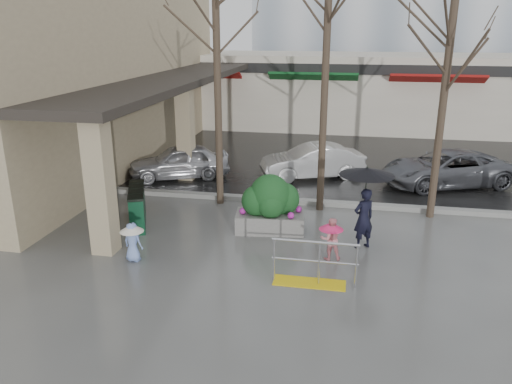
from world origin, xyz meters
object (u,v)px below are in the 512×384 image
(tree_mideast, at_px, (449,49))
(car_c, at_px, (446,168))
(woman, at_px, (365,196))
(child_blue, at_px, (132,238))
(tree_west, at_px, (216,39))
(car_b, at_px, (312,161))
(child_pink, at_px, (331,236))
(handrail, at_px, (313,268))
(news_boxes, at_px, (137,206))
(planter, at_px, (270,204))
(car_a, at_px, (179,162))
(tree_midwest, at_px, (327,34))

(tree_mideast, distance_m, car_c, 5.49)
(woman, relative_size, child_blue, 2.19)
(woman, height_order, car_c, woman)
(tree_west, xyz_separation_m, car_b, (2.68, 3.44, -4.45))
(tree_mideast, height_order, car_c, tree_mideast)
(tree_mideast, bearing_deg, child_pink, -128.99)
(handrail, distance_m, news_boxes, 5.87)
(planter, bearing_deg, handrail, -63.63)
(tree_west, bearing_deg, child_blue, -102.63)
(child_pink, distance_m, car_c, 7.81)
(child_pink, xyz_separation_m, car_c, (3.76, 6.84, 0.02))
(handrail, xyz_separation_m, car_a, (-5.59, 7.28, 0.25))
(tree_west, xyz_separation_m, planter, (1.95, -1.96, -4.31))
(child_pink, distance_m, planter, 2.31)
(car_a, distance_m, car_b, 5.00)
(planter, height_order, car_c, planter)
(child_blue, bearing_deg, child_pink, -156.47)
(news_boxes, bearing_deg, tree_midwest, 0.75)
(car_a, xyz_separation_m, car_b, (4.91, 0.96, 0.00))
(tree_mideast, xyz_separation_m, woman, (-2.04, -2.64, -3.46))
(tree_west, distance_m, car_a, 5.56)
(child_pink, bearing_deg, handrail, 61.63)
(woman, bearing_deg, child_blue, -16.54)
(tree_midwest, height_order, news_boxes, tree_midwest)
(tree_mideast, bearing_deg, car_c, 74.39)
(child_pink, relative_size, child_blue, 1.08)
(tree_midwest, distance_m, tree_mideast, 3.32)
(child_blue, height_order, planter, planter)
(child_pink, xyz_separation_m, news_boxes, (-5.56, 1.31, -0.08))
(handrail, bearing_deg, planter, 116.37)
(handrail, xyz_separation_m, woman, (1.10, 2.16, 1.02))
(car_b, bearing_deg, tree_mideast, 27.00)
(car_c, bearing_deg, handrail, -47.27)
(child_blue, relative_size, car_c, 0.22)
(handrail, height_order, tree_mideast, tree_mideast)
(tree_west, distance_m, car_c, 9.30)
(woman, xyz_separation_m, car_b, (-1.78, 6.07, -0.77))
(handrail, distance_m, woman, 2.64)
(tree_midwest, xyz_separation_m, car_c, (4.24, 3.37, -4.60))
(tree_midwest, distance_m, car_a, 7.54)
(tree_west, relative_size, car_c, 1.50)
(child_pink, height_order, planter, planter)
(child_blue, bearing_deg, woman, -149.84)
(tree_mideast, relative_size, car_c, 1.43)
(tree_mideast, distance_m, child_pink, 6.17)
(car_c, bearing_deg, news_boxes, -80.02)
(car_a, bearing_deg, tree_mideast, 50.77)
(news_boxes, bearing_deg, planter, -19.26)
(planter, distance_m, car_c, 7.65)
(woman, bearing_deg, handrail, 28.01)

